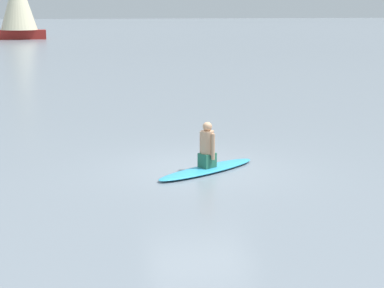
{
  "coord_description": "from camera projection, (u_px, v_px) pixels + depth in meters",
  "views": [
    {
      "loc": [
        3.18,
        14.39,
        3.74
      ],
      "look_at": [
        0.24,
        0.25,
        0.66
      ],
      "focal_mm": 60.11,
      "sensor_mm": 36.0,
      "label": 1
    }
  ],
  "objects": [
    {
      "name": "surfboard",
      "position": [
        207.0,
        169.0,
        14.9
      ],
      "size": [
        2.84,
        2.1,
        0.11
      ],
      "primitive_type": "ellipsoid",
      "rotation": [
        0.0,
        0.0,
        -2.58
      ],
      "color": "#339EC6",
      "rests_on": "ground"
    },
    {
      "name": "ground_plane",
      "position": [
        200.0,
        168.0,
        15.19
      ],
      "size": [
        400.0,
        400.0,
        0.0
      ],
      "primitive_type": "plane",
      "color": "gray"
    },
    {
      "name": "sailboat_center_horizon",
      "position": [
        18.0,
        3.0,
        75.16
      ],
      "size": [
        6.15,
        4.44,
        9.05
      ],
      "rotation": [
        0.0,
        0.0,
        0.04
      ],
      "color": "maroon",
      "rests_on": "ground"
    },
    {
      "name": "person_paddler",
      "position": [
        207.0,
        147.0,
        14.79
      ],
      "size": [
        0.45,
        0.44,
        1.06
      ],
      "rotation": [
        0.0,
        0.0,
        -2.58
      ],
      "color": "#26664C",
      "rests_on": "surfboard"
    }
  ]
}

